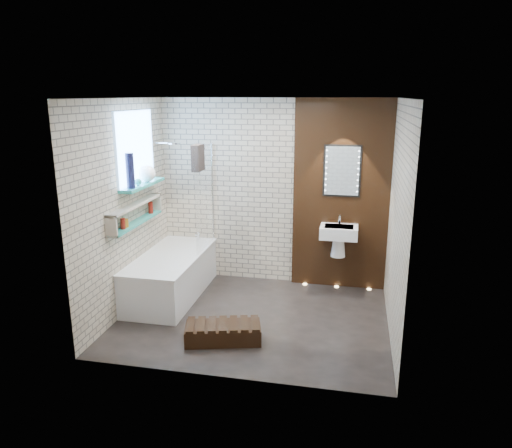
% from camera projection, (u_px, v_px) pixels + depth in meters
% --- Properties ---
extents(ground, '(3.20, 3.20, 0.00)m').
position_uv_depth(ground, '(254.00, 318.00, 5.87)').
color(ground, black).
rests_on(ground, ground).
extents(room_shell, '(3.24, 3.20, 2.60)m').
position_uv_depth(room_shell, '(253.00, 215.00, 5.54)').
color(room_shell, '#B8A992').
rests_on(room_shell, ground).
extents(walnut_panel, '(1.30, 0.06, 2.60)m').
position_uv_depth(walnut_panel, '(341.00, 196.00, 6.55)').
color(walnut_panel, black).
rests_on(walnut_panel, ground).
extents(clerestory_window, '(0.18, 1.00, 0.94)m').
position_uv_depth(clerestory_window, '(137.00, 155.00, 6.02)').
color(clerestory_window, '#7FADE0').
rests_on(clerestory_window, room_shell).
extents(display_niche, '(0.14, 1.30, 0.26)m').
position_uv_depth(display_niche, '(136.00, 214.00, 6.00)').
color(display_niche, teal).
rests_on(display_niche, room_shell).
extents(bathtub, '(0.79, 1.74, 0.70)m').
position_uv_depth(bathtub, '(171.00, 275.00, 6.46)').
color(bathtub, white).
rests_on(bathtub, ground).
extents(bath_screen, '(0.01, 0.78, 1.40)m').
position_uv_depth(bath_screen, '(205.00, 198.00, 6.55)').
color(bath_screen, white).
rests_on(bath_screen, bathtub).
extents(towel, '(0.10, 0.26, 0.34)m').
position_uv_depth(towel, '(198.00, 158.00, 6.19)').
color(towel, black).
rests_on(towel, bath_screen).
extents(shower_head, '(0.18, 0.18, 0.02)m').
position_uv_depth(shower_head, '(174.00, 143.00, 6.51)').
color(shower_head, silver).
rests_on(shower_head, room_shell).
extents(washbasin, '(0.50, 0.36, 0.58)m').
position_uv_depth(washbasin, '(339.00, 236.00, 6.50)').
color(washbasin, white).
rests_on(washbasin, walnut_panel).
extents(led_mirror, '(0.50, 0.02, 0.70)m').
position_uv_depth(led_mirror, '(342.00, 171.00, 6.42)').
color(led_mirror, black).
rests_on(led_mirror, walnut_panel).
extents(walnut_step, '(0.89, 0.57, 0.18)m').
position_uv_depth(walnut_step, '(223.00, 333.00, 5.31)').
color(walnut_step, black).
rests_on(walnut_step, ground).
extents(niche_bottles, '(0.06, 0.86, 0.16)m').
position_uv_depth(niche_bottles, '(135.00, 217.00, 5.98)').
color(niche_bottles, '#996617').
rests_on(niche_bottles, display_niche).
extents(sill_vases, '(0.21, 0.63, 0.42)m').
position_uv_depth(sill_vases, '(142.00, 173.00, 6.04)').
color(sill_vases, white).
rests_on(sill_vases, clerestory_window).
extents(floor_uplights, '(0.96, 0.06, 0.01)m').
position_uv_depth(floor_uplights, '(337.00, 287.00, 6.82)').
color(floor_uplights, '#FFD899').
rests_on(floor_uplights, ground).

